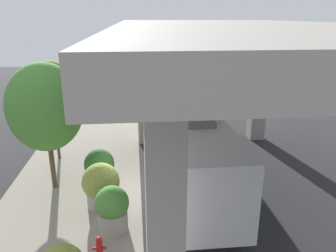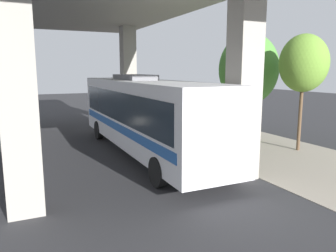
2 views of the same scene
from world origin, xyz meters
TOP-DOWN VIEW (x-y plane):
  - ground_plane at (0.00, 0.00)m, footprint 80.00×80.00m
  - sidewalk_strip at (-3.00, 0.00)m, footprint 6.00×40.00m
  - overpass at (4.00, 0.00)m, footprint 9.40×20.50m
  - bus at (2.38, 1.63)m, footprint 2.62×12.28m
  - fire_hydrant at (-1.40, -4.17)m, footprint 0.43×0.21m
  - planter_front at (-1.86, 1.00)m, footprint 1.39×1.39m
  - planter_middle at (-1.07, -2.57)m, footprint 1.23×1.23m
  - planter_back at (-2.27, -5.48)m, footprint 1.32×1.32m
  - planter_extra at (-1.62, -0.83)m, footprint 1.54×1.54m
  - street_tree_near at (-4.41, 4.20)m, footprint 2.18×2.18m
  - street_tree_far at (-3.93, 0.92)m, footprint 3.18×3.18m

SIDE VIEW (x-z plane):
  - ground_plane at x=0.00m, z-range 0.00..0.00m
  - sidewalk_strip at x=-3.00m, z-range 0.00..0.02m
  - fire_hydrant at x=-1.40m, z-range 0.00..0.92m
  - planter_back at x=-2.27m, z-range -0.04..1.57m
  - planter_front at x=-1.86m, z-range 0.00..1.72m
  - planter_middle at x=-1.07m, z-range 0.02..1.77m
  - planter_extra at x=-1.62m, z-range 0.00..1.86m
  - bus at x=2.38m, z-range 0.15..3.70m
  - street_tree_far at x=-3.93m, z-range 0.94..6.66m
  - street_tree_near at x=-4.41m, z-range 1.36..6.73m
  - overpass at x=4.00m, z-range 2.74..9.96m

